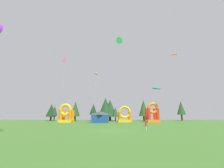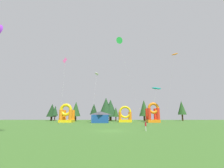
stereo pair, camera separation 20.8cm
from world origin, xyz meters
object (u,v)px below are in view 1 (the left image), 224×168
inflatable_blue_arch (66,115)px  festival_tent (100,117)px  person_far_side (146,125)px  inflatable_red_slide (152,115)px  inflatable_yellow_castle (125,116)px  kite_teal_parafoil (156,88)px  kite_white_parafoil (96,74)px  kite_pink_diamond (65,61)px  kite_green_delta (118,41)px  kite_orange_parafoil (174,55)px

inflatable_blue_arch → festival_tent: inflatable_blue_arch is taller
person_far_side → inflatable_blue_arch: size_ratio=0.24×
inflatable_red_slide → inflatable_yellow_castle: inflatable_red_slide is taller
inflatable_red_slide → kite_teal_parafoil: bearing=-101.4°
kite_white_parafoil → festival_tent: (1.67, -1.50, -15.59)m
kite_white_parafoil → festival_tent: kite_white_parafoil is taller
kite_pink_diamond → inflatable_blue_arch: 21.07m
person_far_side → inflatable_yellow_castle: bearing=-170.9°
inflatable_blue_arch → festival_tent: bearing=-12.9°
kite_green_delta → kite_pink_diamond: size_ratio=1.56×
kite_green_delta → person_far_side: size_ratio=18.19×
inflatable_red_slide → festival_tent: (-18.49, -2.81, -0.71)m
kite_pink_diamond → festival_tent: kite_pink_diamond is taller
kite_green_delta → inflatable_blue_arch: (-18.50, 6.73, -25.30)m
kite_orange_parafoil → kite_green_delta: size_ratio=0.74×
inflatable_red_slide → inflatable_yellow_castle: bearing=172.1°
kite_teal_parafoil → kite_orange_parafoil: bearing=52.9°
kite_orange_parafoil → inflatable_yellow_castle: (-15.00, 12.00, -19.09)m
festival_tent → inflatable_yellow_castle: bearing=25.7°
person_far_side → kite_teal_parafoil: bearing=154.6°
kite_pink_diamond → festival_tent: 21.69m
festival_tent → person_far_side: bearing=-69.9°
kite_teal_parafoil → inflatable_blue_arch: (-26.05, 23.88, -5.70)m
kite_white_parafoil → kite_pink_diamond: (-7.74, -12.72, 0.41)m
kite_orange_parafoil → person_far_side: size_ratio=13.48×
kite_orange_parafoil → kite_pink_diamond: 33.42m
kite_orange_parafoil → kite_green_delta: kite_green_delta is taller
kite_pink_diamond → festival_tent: (9.41, 11.22, -16.00)m
kite_teal_parafoil → kite_green_delta: bearing=113.8°
inflatable_yellow_castle → kite_teal_parafoil: bearing=-78.7°
kite_orange_parafoil → kite_green_delta: 19.14m
person_far_side → festival_tent: 28.80m
person_far_side → inflatable_red_slide: 31.10m
kite_orange_parafoil → inflatable_blue_arch: 41.97m
kite_pink_diamond → kite_green_delta: bearing=25.2°
kite_white_parafoil → kite_teal_parafoil: 28.82m
kite_orange_parafoil → kite_teal_parafoil: kite_orange_parafoil is taller
kite_orange_parafoil → inflatable_red_slide: 22.02m
kite_green_delta → inflatable_red_slide: (12.35, 6.70, -25.17)m
festival_tent → inflatable_red_slide: bearing=8.6°
person_far_side → inflatable_yellow_castle: size_ratio=0.27×
kite_green_delta → festival_tent: kite_green_delta is taller
kite_white_parafoil → kite_pink_diamond: kite_pink_diamond is taller
kite_pink_diamond → inflatable_red_slide: bearing=26.7°
kite_green_delta → festival_tent: bearing=147.7°
kite_white_parafoil → inflatable_yellow_castle: (10.35, 2.68, -15.40)m
person_far_side → inflatable_red_slide: (8.59, 29.84, 1.67)m
kite_teal_parafoil → person_far_side: kite_teal_parafoil is taller
kite_white_parafoil → inflatable_blue_arch: 18.47m
kite_pink_diamond → inflatable_red_slide: kite_pink_diamond is taller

